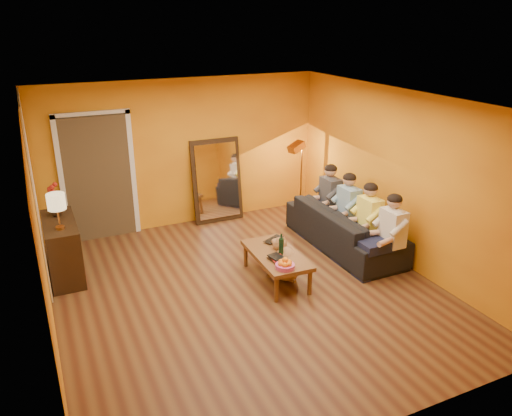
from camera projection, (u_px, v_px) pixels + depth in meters
name	position (u px, v px, depth m)	size (l,w,h in m)	color
room_shell	(237.00, 194.00, 6.75)	(5.00, 5.50, 2.60)	brown
white_accent	(34.00, 189.00, 6.95)	(0.02, 1.90, 2.58)	white
doorway_recess	(97.00, 177.00, 8.34)	(1.06, 0.30, 2.10)	#3F2D19
door_jamb_left	(62.00, 183.00, 8.01)	(0.08, 0.06, 2.20)	white
door_jamb_right	(133.00, 174.00, 8.46)	(0.08, 0.06, 2.20)	white
door_header	(91.00, 114.00, 7.85)	(1.22, 0.06, 0.08)	white
mirror_frame	(217.00, 180.00, 9.08)	(0.92, 0.06, 1.52)	#332011
mirror_glass	(218.00, 181.00, 9.04)	(0.78, 0.02, 1.36)	white
sideboard	(63.00, 249.00, 7.19)	(0.44, 1.18, 0.85)	#332011
table_lamp	(58.00, 212.00, 6.69)	(0.24, 0.24, 0.51)	beige
sofa	(344.00, 228.00, 8.12)	(0.91, 2.32, 0.68)	black
coffee_table	(276.00, 266.00, 7.14)	(0.62, 1.22, 0.42)	brown
floor_lamp	(301.00, 181.00, 9.17)	(0.30, 0.24, 1.44)	#C07C38
dog	(285.00, 258.00, 7.16)	(0.34, 0.52, 0.61)	#AB774D
person_far_left	(392.00, 234.00, 7.22)	(0.70, 0.44, 1.22)	beige
person_mid_left	(369.00, 221.00, 7.69)	(0.70, 0.44, 1.22)	#FFF254
person_mid_right	(348.00, 209.00, 8.15)	(0.70, 0.44, 1.22)	#7DA3C1
person_far_right	(330.00, 199.00, 8.62)	(0.70, 0.44, 1.22)	#39393E
fruit_bowl	(285.00, 263.00, 6.61)	(0.26, 0.26, 0.16)	#C3458B
wine_bottle	(281.00, 244.00, 6.98)	(0.07, 0.07, 0.31)	black
tumbler	(280.00, 245.00, 7.19)	(0.10, 0.10, 0.09)	#B27F3F
laptop	(276.00, 241.00, 7.42)	(0.35, 0.23, 0.03)	black
book_lower	(271.00, 261.00, 6.82)	(0.17, 0.22, 0.02)	#332011
book_mid	(272.00, 259.00, 6.82)	(0.17, 0.23, 0.02)	#A11D12
book_upper	(272.00, 259.00, 6.79)	(0.17, 0.22, 0.02)	black
vase	(56.00, 209.00, 7.21)	(0.19, 0.19, 0.20)	#332011
flowers	(53.00, 191.00, 7.11)	(0.17, 0.17, 0.51)	#A11D12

